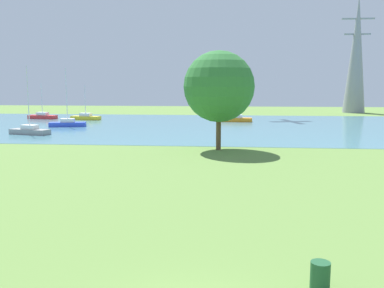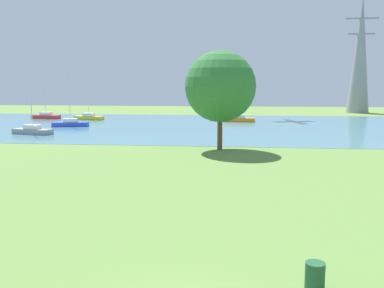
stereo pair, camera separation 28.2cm
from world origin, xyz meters
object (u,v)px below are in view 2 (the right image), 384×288
(sailboat_orange, at_px, (239,119))
(sailboat_gray, at_px, (33,130))
(sailboat_red, at_px, (46,116))
(electricity_pylon, at_px, (360,54))
(sailboat_blue, at_px, (70,123))
(tree_west_far, at_px, (220,87))
(litter_bin, at_px, (315,276))
(sailboat_yellow, at_px, (89,117))

(sailboat_orange, distance_m, sailboat_gray, 30.46)
(sailboat_red, height_order, electricity_pylon, electricity_pylon)
(sailboat_blue, height_order, tree_west_far, tree_west_far)
(sailboat_red, height_order, tree_west_far, tree_west_far)
(sailboat_orange, bearing_deg, electricity_pylon, 45.00)
(litter_bin, distance_m, tree_west_far, 26.33)
(sailboat_orange, xyz_separation_m, tree_west_far, (-1.71, -28.23, 5.10))
(sailboat_blue, bearing_deg, sailboat_gray, -95.49)
(sailboat_red, bearing_deg, sailboat_gray, -68.48)
(litter_bin, height_order, sailboat_blue, sailboat_blue)
(sailboat_blue, relative_size, sailboat_gray, 1.01)
(sailboat_red, relative_size, sailboat_gray, 0.75)
(sailboat_orange, bearing_deg, sailboat_gray, -141.58)
(sailboat_yellow, bearing_deg, sailboat_orange, -2.79)
(sailboat_blue, distance_m, tree_west_far, 28.58)
(tree_west_far, bearing_deg, litter_bin, -81.47)
(sailboat_orange, relative_size, tree_west_far, 0.85)
(sailboat_yellow, relative_size, electricity_pylon, 0.24)
(sailboat_yellow, bearing_deg, sailboat_red, 170.66)
(electricity_pylon, bearing_deg, sailboat_orange, -135.00)
(electricity_pylon, bearing_deg, sailboat_red, -159.09)
(sailboat_gray, distance_m, tree_west_far, 24.56)
(litter_bin, relative_size, tree_west_far, 0.09)
(tree_west_far, bearing_deg, sailboat_gray, 157.23)
(sailboat_yellow, bearing_deg, sailboat_blue, -82.82)
(sailboat_yellow, height_order, electricity_pylon, electricity_pylon)
(sailboat_red, xyz_separation_m, sailboat_orange, (32.31, -2.49, 0.02))
(sailboat_yellow, distance_m, electricity_pylon, 54.67)
(litter_bin, bearing_deg, sailboat_yellow, 115.75)
(tree_west_far, relative_size, electricity_pylon, 0.37)
(sailboat_blue, height_order, sailboat_gray, sailboat_blue)
(sailboat_gray, relative_size, electricity_pylon, 0.34)
(sailboat_blue, bearing_deg, electricity_pylon, 35.76)
(sailboat_red, bearing_deg, litter_bin, -58.53)
(sailboat_gray, bearing_deg, litter_bin, -53.27)
(sailboat_red, height_order, sailboat_gray, sailboat_gray)
(sailboat_gray, xyz_separation_m, tree_west_far, (22.16, -9.30, 5.09))
(sailboat_blue, distance_m, electricity_pylon, 59.00)
(tree_west_far, height_order, electricity_pylon, electricity_pylon)
(sailboat_orange, distance_m, electricity_pylon, 35.77)
(sailboat_yellow, distance_m, sailboat_gray, 20.12)
(sailboat_yellow, xyz_separation_m, sailboat_red, (-7.93, 1.30, 0.00))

